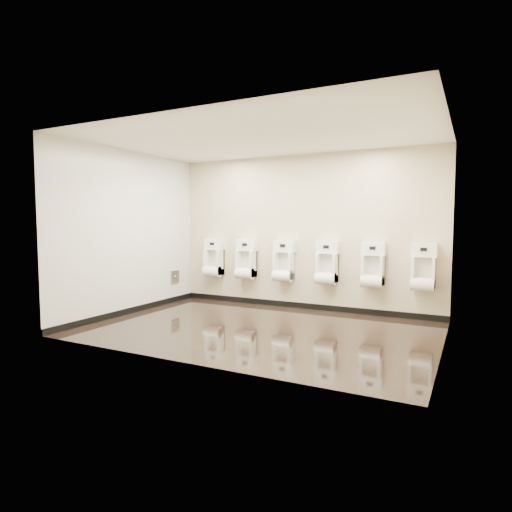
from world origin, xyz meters
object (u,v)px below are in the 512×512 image
(urinal_2, at_px, (284,264))
(urinal_3, at_px, (327,266))
(urinal_1, at_px, (246,262))
(access_panel, at_px, (175,277))
(urinal_4, at_px, (373,268))
(urinal_5, at_px, (423,271))
(urinal_0, at_px, (214,261))

(urinal_2, height_order, urinal_3, same)
(urinal_1, distance_m, urinal_2, 0.79)
(access_panel, xyz_separation_m, urinal_4, (3.79, 0.42, 0.32))
(urinal_1, bearing_deg, urinal_3, 0.00)
(urinal_1, height_order, urinal_5, same)
(urinal_0, xyz_separation_m, urinal_5, (3.93, 0.00, 0.00))
(urinal_2, height_order, urinal_4, same)
(access_panel, distance_m, urinal_0, 0.83)
(access_panel, xyz_separation_m, urinal_2, (2.18, 0.42, 0.32))
(urinal_1, relative_size, urinal_3, 1.00)
(urinal_0, xyz_separation_m, urinal_2, (1.53, 0.00, 0.00))
(urinal_1, height_order, urinal_3, same)
(urinal_3, distance_m, urinal_4, 0.80)
(urinal_1, relative_size, urinal_4, 1.00)
(urinal_0, bearing_deg, urinal_4, 0.00)
(access_panel, xyz_separation_m, urinal_3, (3.00, 0.42, 0.32))
(access_panel, height_order, urinal_4, urinal_4)
(urinal_0, distance_m, urinal_1, 0.74)
(urinal_2, relative_size, urinal_3, 1.00)
(access_panel, bearing_deg, urinal_3, 7.94)
(urinal_4, xyz_separation_m, urinal_5, (0.79, 0.00, 0.00))
(urinal_0, height_order, urinal_2, same)
(urinal_4, relative_size, urinal_5, 1.00)
(urinal_1, bearing_deg, urinal_0, 180.00)
(urinal_0, bearing_deg, urinal_2, 0.00)
(access_panel, bearing_deg, urinal_1, 16.77)
(urinal_1, bearing_deg, urinal_5, 0.00)
(urinal_0, height_order, urinal_3, same)
(access_panel, relative_size, urinal_0, 0.34)
(access_panel, height_order, urinal_1, urinal_1)
(access_panel, bearing_deg, urinal_5, 5.21)
(urinal_1, xyz_separation_m, urinal_3, (1.61, 0.00, 0.00))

